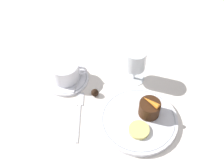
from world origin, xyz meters
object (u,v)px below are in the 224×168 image
(dinner_plate, at_px, (138,120))
(dessert_cake, at_px, (149,108))
(wine_glass, at_px, (135,61))
(coffee_cup, at_px, (65,71))
(fork, at_px, (79,110))

(dinner_plate, xyz_separation_m, dessert_cake, (0.03, 0.02, 0.03))
(wine_glass, relative_size, dessert_cake, 1.97)
(dinner_plate, height_order, coffee_cup, coffee_cup)
(coffee_cup, height_order, fork, coffee_cup)
(coffee_cup, relative_size, wine_glass, 0.96)
(coffee_cup, distance_m, fork, 0.14)
(fork, relative_size, dessert_cake, 2.85)
(dinner_plate, bearing_deg, dessert_cake, 31.19)
(wine_glass, bearing_deg, dessert_cake, -77.40)
(coffee_cup, distance_m, wine_glass, 0.23)
(dessert_cake, bearing_deg, wine_glass, 102.60)
(coffee_cup, bearing_deg, fork, -68.48)
(coffee_cup, height_order, wine_glass, wine_glass)
(dinner_plate, xyz_separation_m, coffee_cup, (-0.23, 0.17, 0.03))
(wine_glass, relative_size, fork, 0.69)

